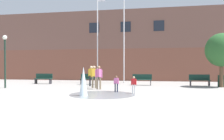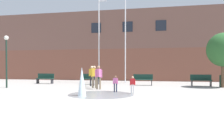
# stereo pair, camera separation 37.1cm
# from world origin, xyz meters

# --- Properties ---
(ground_plane) EXTENTS (100.00, 100.00, 0.00)m
(ground_plane) POSITION_xyz_m (0.00, 0.00, 0.00)
(ground_plane) COLOR gray
(library_building) EXTENTS (36.00, 6.05, 7.74)m
(library_building) POSITION_xyz_m (0.00, 18.22, 3.87)
(library_building) COLOR brown
(library_building) RESTS_ON ground
(splash_fountain) EXTENTS (3.62, 3.62, 1.53)m
(splash_fountain) POSITION_xyz_m (-0.59, 2.97, 0.57)
(splash_fountain) COLOR gray
(splash_fountain) RESTS_ON ground
(park_bench_under_left_flagpole) EXTENTS (1.60, 0.44, 0.91)m
(park_bench_under_left_flagpole) POSITION_xyz_m (-6.78, 9.89, 0.48)
(park_bench_under_left_flagpole) COLOR #28282D
(park_bench_under_left_flagpole) RESTS_ON ground
(park_bench_center) EXTENTS (1.60, 0.44, 0.91)m
(park_bench_center) POSITION_xyz_m (-2.55, 9.95, 0.48)
(park_bench_center) COLOR #28282D
(park_bench_center) RESTS_ON ground
(park_bench_under_right_flagpole) EXTENTS (1.60, 0.44, 0.91)m
(park_bench_under_right_flagpole) POSITION_xyz_m (1.97, 9.88, 0.48)
(park_bench_under_right_flagpole) COLOR #28282D
(park_bench_under_right_flagpole) RESTS_ON ground
(park_bench_far_right) EXTENTS (1.60, 0.44, 0.91)m
(park_bench_far_right) POSITION_xyz_m (6.50, 10.07, 0.48)
(park_bench_far_right) COLOR #28282D
(park_bench_far_right) RESTS_ON ground
(adult_near_bench) EXTENTS (0.50, 0.32, 1.59)m
(adult_near_bench) POSITION_xyz_m (-1.31, 6.85, 0.93)
(adult_near_bench) COLOR #89755B
(adult_near_bench) RESTS_ON ground
(child_running) EXTENTS (0.31, 0.13, 0.99)m
(child_running) POSITION_xyz_m (1.72, 4.20, 0.58)
(child_running) COLOR silver
(child_running) RESTS_ON ground
(adult_in_red) EXTENTS (0.50, 0.39, 1.59)m
(adult_in_red) POSITION_xyz_m (-1.90, 8.26, 0.93)
(adult_in_red) COLOR #28282D
(adult_in_red) RESTS_ON ground
(child_in_fountain) EXTENTS (0.31, 0.14, 0.99)m
(child_in_fountain) POSITION_xyz_m (0.63, 4.73, 0.58)
(child_in_fountain) COLOR #1E233D
(child_in_fountain) RESTS_ON ground
(adult_watching) EXTENTS (0.50, 0.37, 1.59)m
(adult_watching) POSITION_xyz_m (-0.79, 6.13, 0.93)
(adult_watching) COLOR #89755B
(adult_watching) RESTS_ON ground
(flagpole_left) EXTENTS (0.80, 0.10, 8.55)m
(flagpole_left) POSITION_xyz_m (-2.28, 11.92, 4.53)
(flagpole_left) COLOR silver
(flagpole_left) RESTS_ON ground
(flagpole_right) EXTENTS (0.80, 0.10, 8.75)m
(flagpole_right) POSITION_xyz_m (0.25, 11.92, 4.63)
(flagpole_right) COLOR silver
(flagpole_right) RESTS_ON ground
(lamp_post_left_lane) EXTENTS (0.32, 0.32, 3.78)m
(lamp_post_left_lane) POSITION_xyz_m (-7.63, 5.84, 2.48)
(lamp_post_left_lane) COLOR #192D23
(lamp_post_left_lane) RESTS_ON ground
(trash_can) EXTENTS (0.56, 0.56, 0.90)m
(trash_can) POSITION_xyz_m (7.95, 9.38, 0.45)
(trash_can) COLOR #193323
(trash_can) RESTS_ON ground
(street_tree_near_building) EXTENTS (2.34, 2.34, 4.02)m
(street_tree_near_building) POSITION_xyz_m (7.85, 9.13, 2.76)
(street_tree_near_building) COLOR brown
(street_tree_near_building) RESTS_ON ground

